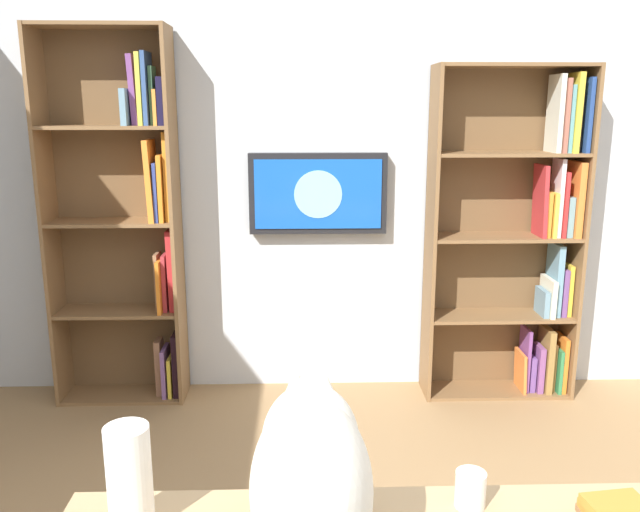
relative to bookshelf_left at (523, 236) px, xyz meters
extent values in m
cube|color=silver|center=(1.28, -0.17, 0.36)|extent=(4.52, 0.06, 2.70)
cube|color=brown|center=(-0.32, 0.02, 0.00)|extent=(0.02, 0.28, 1.99)
cube|color=brown|center=(0.57, 0.02, 0.00)|extent=(0.02, 0.28, 1.99)
cube|color=brown|center=(0.13, -0.11, 0.00)|extent=(0.90, 0.01, 1.99)
cube|color=brown|center=(0.13, 0.02, -0.98)|extent=(0.86, 0.27, 0.02)
cube|color=brown|center=(0.13, 0.02, -0.49)|extent=(0.86, 0.27, 0.02)
cube|color=brown|center=(0.13, 0.02, 0.00)|extent=(0.86, 0.27, 0.02)
cube|color=brown|center=(0.13, 0.02, 0.49)|extent=(0.86, 0.27, 0.02)
cube|color=brown|center=(0.13, 0.02, 0.99)|extent=(0.86, 0.27, 0.02)
cube|color=orange|center=(-0.28, 0.03, -0.80)|extent=(0.03, 0.19, 0.35)
cube|color=#34804A|center=(-0.25, 0.04, -0.84)|extent=(0.02, 0.18, 0.28)
cube|color=#A4733D|center=(-0.22, 0.03, -0.82)|extent=(0.02, 0.12, 0.31)
cube|color=olive|center=(-0.19, 0.03, -0.77)|extent=(0.04, 0.21, 0.40)
cube|color=#834B85|center=(-0.14, 0.03, -0.83)|extent=(0.04, 0.16, 0.29)
cube|color=#6E4990|center=(-0.09, 0.02, -0.86)|extent=(0.03, 0.15, 0.22)
cube|color=#7A4386|center=(-0.06, 0.02, -0.78)|extent=(0.02, 0.18, 0.40)
cube|color=orange|center=(-0.03, 0.03, -0.85)|extent=(0.03, 0.19, 0.25)
cube|color=yellow|center=(-0.28, 0.03, -0.33)|extent=(0.03, 0.13, 0.31)
cube|color=#714888|center=(-0.25, 0.03, -0.34)|extent=(0.03, 0.15, 0.29)
cube|color=#6996AC|center=(-0.20, 0.01, -0.26)|extent=(0.04, 0.20, 0.44)
cube|color=beige|center=(-0.17, 0.03, -0.37)|extent=(0.03, 0.22, 0.23)
cube|color=#6C90A4|center=(-0.13, 0.03, -0.40)|extent=(0.03, 0.18, 0.16)
cube|color=orange|center=(-0.28, 0.03, 0.23)|extent=(0.04, 0.21, 0.44)
cube|color=#729CA3|center=(-0.23, 0.02, 0.13)|extent=(0.04, 0.19, 0.24)
cube|color=red|center=(-0.20, 0.04, 0.20)|extent=(0.02, 0.18, 0.38)
cube|color=silver|center=(-0.17, 0.04, 0.24)|extent=(0.02, 0.16, 0.46)
cube|color=yellow|center=(-0.14, 0.01, 0.14)|extent=(0.02, 0.23, 0.26)
cube|color=orange|center=(-0.10, 0.04, 0.15)|extent=(0.03, 0.16, 0.27)
cube|color=#BA2D30|center=(-0.07, 0.04, 0.22)|extent=(0.04, 0.20, 0.42)
cube|color=navy|center=(-0.28, 0.03, 0.71)|extent=(0.02, 0.22, 0.42)
cube|color=#2B2324|center=(-0.25, 0.02, 0.67)|extent=(0.03, 0.13, 0.33)
cube|color=yellow|center=(-0.21, 0.03, 0.73)|extent=(0.03, 0.24, 0.44)
cube|color=#5C9CA7|center=(-0.18, 0.03, 0.69)|extent=(0.02, 0.21, 0.38)
cube|color=#A35F4C|center=(-0.15, 0.03, 0.71)|extent=(0.02, 0.23, 0.41)
cube|color=silver|center=(-0.12, 0.03, 0.72)|extent=(0.03, 0.20, 0.44)
cube|color=brown|center=(2.07, 0.02, 0.10)|extent=(0.02, 0.28, 2.20)
cube|color=brown|center=(2.80, 0.02, 0.10)|extent=(0.02, 0.28, 2.20)
cube|color=brown|center=(2.44, -0.11, 0.10)|extent=(0.76, 0.01, 2.20)
cube|color=brown|center=(2.44, 0.02, -0.98)|extent=(0.71, 0.27, 0.02)
cube|color=brown|center=(2.44, 0.02, -0.44)|extent=(0.71, 0.27, 0.02)
cube|color=brown|center=(2.44, 0.02, 0.10)|extent=(0.71, 0.27, 0.02)
cube|color=brown|center=(2.44, 0.02, 0.65)|extent=(0.71, 0.27, 0.02)
cube|color=brown|center=(2.44, 0.02, 1.19)|extent=(0.71, 0.27, 0.02)
cube|color=black|center=(2.11, 0.04, -0.78)|extent=(0.03, 0.15, 0.39)
cube|color=yellow|center=(2.14, 0.03, -0.85)|extent=(0.02, 0.17, 0.25)
cube|color=#7B558E|center=(2.18, 0.03, -0.82)|extent=(0.02, 0.18, 0.30)
cube|color=#8F6146|center=(2.21, 0.03, -0.80)|extent=(0.04, 0.12, 0.35)
cube|color=red|center=(2.11, 0.03, -0.19)|extent=(0.04, 0.13, 0.49)
cube|color=#AC3238|center=(2.15, 0.04, -0.26)|extent=(0.02, 0.12, 0.34)
cube|color=orange|center=(2.17, 0.03, -0.27)|extent=(0.02, 0.23, 0.32)
cube|color=#986C48|center=(2.19, 0.01, -0.26)|extent=(0.02, 0.14, 0.35)
cube|color=orange|center=(2.10, 0.01, 0.37)|extent=(0.03, 0.17, 0.51)
cube|color=orange|center=(2.13, 0.03, 0.31)|extent=(0.03, 0.19, 0.38)
cube|color=#324087|center=(2.16, 0.01, 0.28)|extent=(0.02, 0.22, 0.34)
cube|color=orange|center=(2.19, 0.03, 0.35)|extent=(0.05, 0.21, 0.47)
cube|color=black|center=(2.11, 0.02, 0.79)|extent=(0.03, 0.19, 0.26)
cube|color=orange|center=(2.14, 0.01, 0.76)|extent=(0.02, 0.21, 0.20)
cube|color=#3E6D4B|center=(2.16, 0.02, 0.82)|extent=(0.02, 0.12, 0.32)
cube|color=#355388|center=(2.19, 0.02, 0.86)|extent=(0.02, 0.19, 0.40)
cube|color=gold|center=(2.23, 0.02, 0.86)|extent=(0.03, 0.13, 0.40)
cube|color=#774283|center=(2.27, 0.01, 0.85)|extent=(0.04, 0.13, 0.39)
cube|color=#6990A4|center=(2.31, 0.03, 0.76)|extent=(0.03, 0.20, 0.20)
cube|color=black|center=(1.23, -0.09, 0.25)|extent=(0.83, 0.06, 0.48)
cube|color=blue|center=(1.23, -0.05, 0.25)|extent=(0.76, 0.01, 0.41)
cylinder|color=#8CCCEA|center=(1.23, -0.05, 0.25)|extent=(0.29, 0.00, 0.29)
ellipsoid|color=silver|center=(1.32, 2.45, -0.07)|extent=(0.28, 0.50, 0.37)
ellipsoid|color=silver|center=(1.32, 2.34, -0.03)|extent=(0.24, 0.28, 0.28)
sphere|color=silver|center=(1.32, 2.28, 0.05)|extent=(0.13, 0.13, 0.13)
cone|color=silver|center=(1.28, 2.28, 0.10)|extent=(0.06, 0.06, 0.07)
cone|color=silver|center=(1.35, 2.28, 0.10)|extent=(0.06, 0.06, 0.07)
cone|color=beige|center=(1.28, 2.28, 0.09)|extent=(0.03, 0.03, 0.05)
cone|color=beige|center=(1.35, 2.28, 0.09)|extent=(0.03, 0.03, 0.05)
cylinder|color=white|center=(1.76, 2.34, -0.12)|extent=(0.11, 0.11, 0.27)
cylinder|color=white|center=(0.90, 2.28, -0.21)|extent=(0.08, 0.08, 0.10)
cube|color=orange|center=(0.55, 2.38, -0.20)|extent=(0.16, 0.14, 0.03)
camera|label=1|loc=(1.33, 3.76, 0.77)|focal=36.17mm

